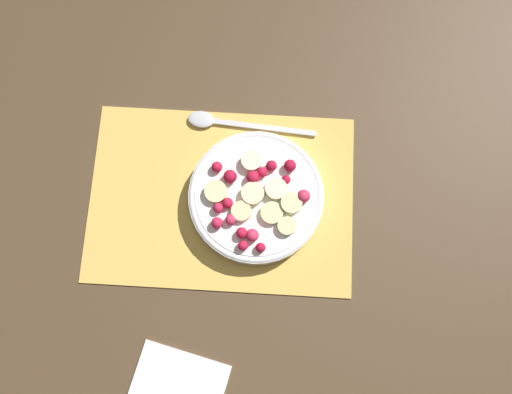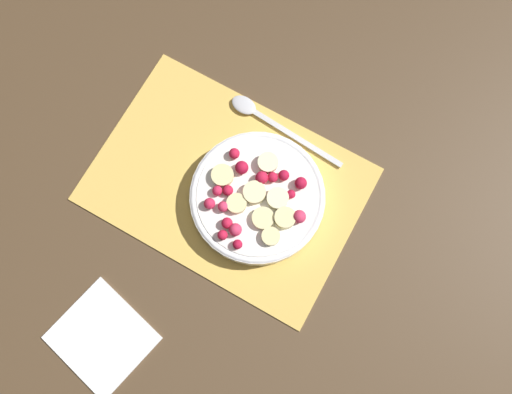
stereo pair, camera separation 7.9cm
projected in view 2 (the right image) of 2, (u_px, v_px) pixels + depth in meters
The scene contains 5 objects.
ground_plane at pixel (227, 184), 0.85m from camera, with size 3.00×3.00×0.00m, color #4C3823.
placemat at pixel (227, 184), 0.84m from camera, with size 0.44×0.31×0.01m.
fruit_bowl at pixel (256, 200), 0.81m from camera, with size 0.22×0.22×0.06m.
spoon at pixel (263, 117), 0.86m from camera, with size 0.22×0.04×0.01m.
napkin at pixel (102, 338), 0.79m from camera, with size 0.17×0.16×0.01m.
Camera 2 is at (0.14, -0.16, 0.82)m, focal length 35.00 mm.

